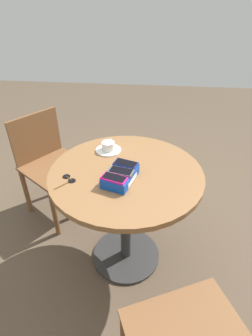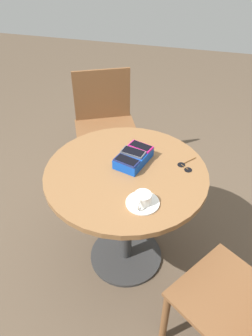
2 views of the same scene
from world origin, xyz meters
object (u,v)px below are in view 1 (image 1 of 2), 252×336
object	(u,v)px
sunglasses	(68,179)
phone_box	(121,176)
chair_far_side	(51,164)
phone_magenta	(114,178)
round_table	(126,193)
coffee_cup	(108,146)
phone_gray	(121,171)
saucer	(108,150)
phone_navy	(126,163)

from	to	relation	value
sunglasses	phone_box	bearing A→B (deg)	-84.51
chair_far_side	phone_magenta	bearing A→B (deg)	-135.49
round_table	coffee_cup	xyz separation A→B (m)	(0.21, 0.13, 0.19)
phone_magenta	phone_gray	distance (m)	0.07
phone_box	sunglasses	size ratio (longest dim) A/B	1.80
saucer	phone_magenta	bearing A→B (deg)	-166.09
phone_magenta	phone_navy	size ratio (longest dim) A/B	1.00
phone_magenta	chair_far_side	size ratio (longest dim) A/B	0.17
round_table	chair_far_side	size ratio (longest dim) A/B	1.06
saucer	coffee_cup	world-z (taller)	coffee_cup
coffee_cup	phone_magenta	bearing A→B (deg)	-166.26
phone_gray	sunglasses	bearing A→B (deg)	94.35
phone_navy	saucer	bearing A→B (deg)	30.82
phone_magenta	phone_gray	xyz separation A→B (m)	(0.06, -0.03, 0.00)
phone_magenta	sunglasses	world-z (taller)	phone_magenta
phone_gray	sunglasses	distance (m)	0.28
phone_box	coffee_cup	distance (m)	0.31
phone_navy	coffee_cup	world-z (taller)	phone_navy
saucer	chair_far_side	size ratio (longest dim) A/B	0.20
coffee_cup	saucer	bearing A→B (deg)	172.21
sunglasses	chair_far_side	xyz separation A→B (m)	(0.55, 0.34, -0.29)
round_table	phone_navy	bearing A→B (deg)	-177.42
sunglasses	chair_far_side	distance (m)	0.71
phone_navy	chair_far_side	size ratio (longest dim) A/B	0.17
phone_magenta	saucer	size ratio (longest dim) A/B	0.89
round_table	saucer	distance (m)	0.29
phone_box	saucer	bearing A→B (deg)	20.95
phone_box	sunglasses	world-z (taller)	phone_box
sunglasses	chair_far_side	world-z (taller)	chair_far_side
saucer	chair_far_side	xyz separation A→B (m)	(0.24, 0.49, -0.29)
coffee_cup	sunglasses	world-z (taller)	coffee_cup
phone_magenta	coffee_cup	xyz separation A→B (m)	(0.36, 0.09, -0.02)
round_table	saucer	xyz separation A→B (m)	(0.21, 0.13, 0.16)
phone_navy	coffee_cup	distance (m)	0.26
phone_magenta	chair_far_side	distance (m)	0.90
round_table	phone_magenta	xyz separation A→B (m)	(-0.15, 0.04, 0.21)
coffee_cup	phone_navy	bearing A→B (deg)	-149.59
round_table	chair_far_side	xyz separation A→B (m)	(0.44, 0.62, -0.13)
phone_navy	coffee_cup	size ratio (longest dim) A/B	1.28
saucer	sunglasses	bearing A→B (deg)	153.27
phone_navy	saucer	distance (m)	0.26
chair_far_side	coffee_cup	bearing A→B (deg)	-115.25
phone_box	phone_gray	bearing A→B (deg)	-146.01
phone_box	saucer	distance (m)	0.31
coffee_cup	round_table	bearing A→B (deg)	-148.14
phone_magenta	saucer	xyz separation A→B (m)	(0.36, 0.09, -0.05)
saucer	phone_navy	bearing A→B (deg)	-149.18
chair_far_side	round_table	bearing A→B (deg)	-125.31
phone_magenta	saucer	world-z (taller)	phone_magenta
phone_box	phone_navy	xyz separation A→B (m)	(0.07, -0.02, 0.03)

